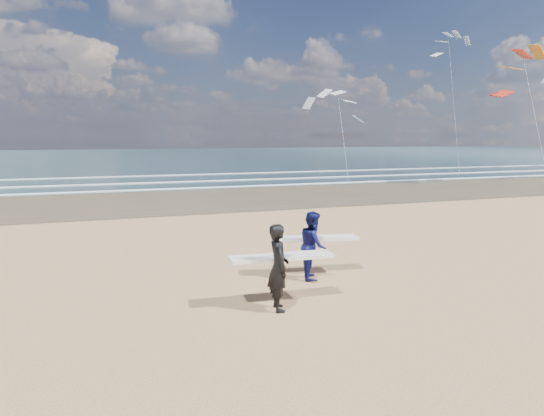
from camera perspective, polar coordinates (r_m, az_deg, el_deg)
name	(u,v)px	position (r m, az deg, el deg)	size (l,w,h in m)	color
wet_sand_strip	(453,187)	(35.87, 20.51, 2.35)	(220.00, 12.00, 0.01)	#4D4129
ocean	(240,156)	(84.55, -3.80, 6.13)	(220.00, 100.00, 0.02)	#183035
foam_breakers	(375,175)	(44.04, 12.04, 3.81)	(220.00, 11.70, 0.05)	white
surfer_near	(279,266)	(9.91, 0.82, -6.82)	(2.23, 1.03, 1.78)	black
surfer_far	(313,245)	(12.08, 4.88, -4.30)	(2.26, 1.31, 1.69)	#0D1049
kite_0	(532,99)	(38.28, 28.23, 11.19)	(6.31, 4.79, 10.44)	slate
kite_1	(342,125)	(38.92, 8.20, 9.64)	(5.35, 4.69, 8.00)	slate
kite_5	(453,93)	(54.22, 20.51, 12.52)	(4.97, 4.65, 14.92)	slate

